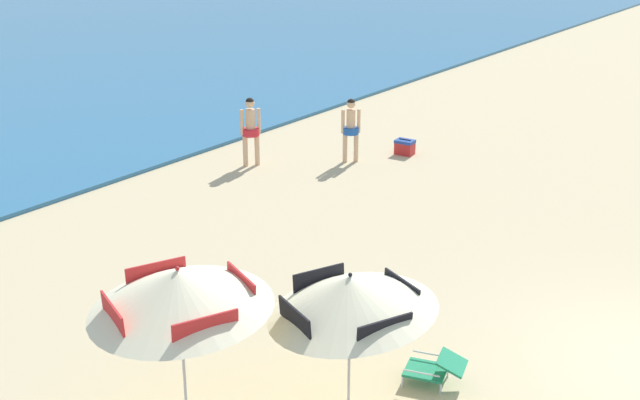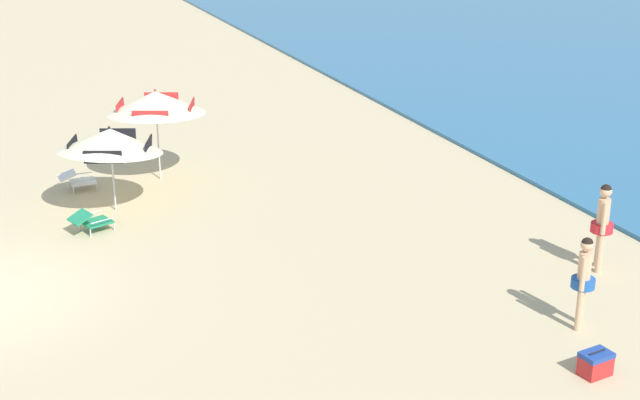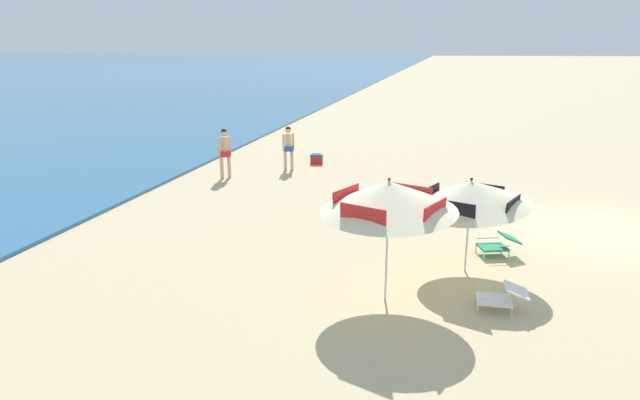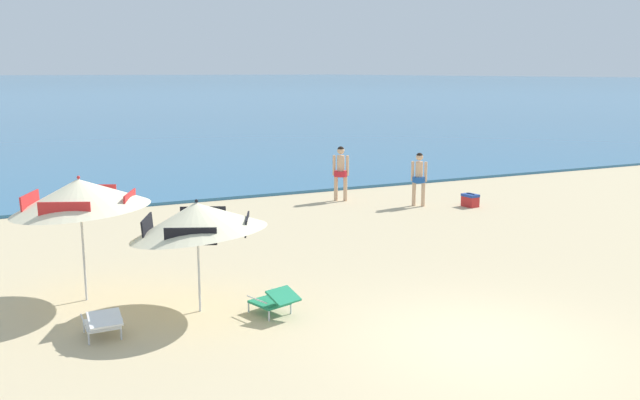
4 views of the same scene
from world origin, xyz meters
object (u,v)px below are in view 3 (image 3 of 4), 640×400
object	(u,v)px
lounge_chair_under_umbrella	(502,296)
cooler_box	(317,159)
person_standing_beside	(288,145)
beach_umbrella_striped_second	(389,196)
beach_umbrella_striped_main	(471,193)
lounge_chair_beside_umbrella	(499,244)
person_standing_near_shore	(225,150)

from	to	relation	value
lounge_chair_under_umbrella	cooler_box	distance (m)	13.45
person_standing_beside	lounge_chair_under_umbrella	bearing A→B (deg)	-146.78
beach_umbrella_striped_second	lounge_chair_under_umbrella	size ratio (longest dim) A/B	3.67
beach_umbrella_striped_main	lounge_chair_beside_umbrella	size ratio (longest dim) A/B	3.42
beach_umbrella_striped_main	person_standing_beside	bearing A→B (deg)	35.69
lounge_chair_beside_umbrella	person_standing_near_shore	xyz separation A→B (m)	(5.91, 8.95, 0.76)
lounge_chair_beside_umbrella	beach_umbrella_striped_main	bearing A→B (deg)	145.87
cooler_box	person_standing_beside	bearing A→B (deg)	151.19
lounge_chair_under_umbrella	cooler_box	world-z (taller)	lounge_chair_under_umbrella
lounge_chair_under_umbrella	person_standing_near_shore	xyz separation A→B (m)	(8.75, 8.76, 0.76)
lounge_chair_under_umbrella	lounge_chair_beside_umbrella	distance (m)	2.85
lounge_chair_under_umbrella	person_standing_beside	size ratio (longest dim) A/B	0.52
beach_umbrella_striped_main	person_standing_near_shore	size ratio (longest dim) A/B	1.90
lounge_chair_under_umbrella	beach_umbrella_striped_second	bearing A→B (deg)	90.44
lounge_chair_under_umbrella	person_standing_near_shore	size ratio (longest dim) A/B	0.49
lounge_chair_under_umbrella	lounge_chair_beside_umbrella	world-z (taller)	lounge_chair_beside_umbrella
person_standing_near_shore	cooler_box	world-z (taller)	person_standing_near_shore
lounge_chair_under_umbrella	beach_umbrella_striped_main	bearing A→B (deg)	18.30
beach_umbrella_striped_second	person_standing_beside	bearing A→B (deg)	24.63
lounge_chair_beside_umbrella	person_standing_near_shore	size ratio (longest dim) A/B	0.55
lounge_chair_beside_umbrella	person_standing_near_shore	world-z (taller)	person_standing_near_shore
person_standing_beside	cooler_box	xyz separation A→B (m)	(1.42, -0.78, -0.78)
lounge_chair_beside_umbrella	cooler_box	world-z (taller)	lounge_chair_beside_umbrella
lounge_chair_under_umbrella	person_standing_beside	xyz separation A→B (m)	(10.55, 6.91, 0.70)
cooler_box	beach_umbrella_striped_main	bearing A→B (deg)	-151.51
beach_umbrella_striped_second	person_standing_near_shore	size ratio (longest dim) A/B	1.79
person_standing_beside	cooler_box	size ratio (longest dim) A/B	3.19
lounge_chair_under_umbrella	cooler_box	bearing A→B (deg)	27.12
beach_umbrella_striped_main	beach_umbrella_striped_second	xyz separation A→B (m)	(-1.74, 1.49, 0.31)
person_standing_beside	cooler_box	distance (m)	1.79
lounge_chair_beside_umbrella	cooler_box	distance (m)	11.10
beach_umbrella_striped_second	lounge_chair_under_umbrella	bearing A→B (deg)	-89.56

